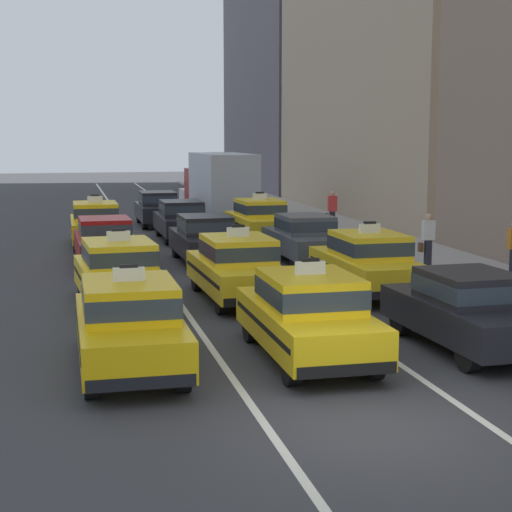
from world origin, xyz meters
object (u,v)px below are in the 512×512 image
object	(u,v)px
taxi_left_nearest	(129,323)
taxi_center_nearest	(308,314)
sedan_center_third	(205,238)
pedestrian_far_corner	(332,211)
pedestrian_trailing	(428,241)
taxi_right_second	(368,262)
sedan_center_fifth	(158,207)
sedan_right_third	(304,237)
sedan_left_third	(105,240)
taxi_left_fourth	(96,223)
taxi_center_second	(237,267)
taxi_right_fourth	(259,219)
box_truck_right_fifth	(219,184)
sedan_right_nearest	(467,308)
sedan_right_sixth	(200,193)
taxi_left_second	(119,272)
sedan_center_fourth	(181,219)

from	to	relation	value
taxi_left_nearest	taxi_center_nearest	world-z (taller)	same
sedan_center_third	pedestrian_far_corner	xyz separation A→B (m)	(6.41, 6.14, 0.16)
sedan_center_third	pedestrian_trailing	world-z (taller)	pedestrian_trailing
taxi_center_nearest	taxi_right_second	distance (m)	6.69
sedan_center_fifth	sedan_right_third	xyz separation A→B (m)	(3.49, -12.00, 0.00)
sedan_left_third	taxi_left_fourth	world-z (taller)	taxi_left_fourth
taxi_center_second	taxi_right_fourth	distance (m)	11.69
taxi_right_second	pedestrian_trailing	bearing A→B (deg)	42.56
taxi_left_nearest	taxi_left_fourth	bearing A→B (deg)	89.72
box_truck_right_fifth	pedestrian_far_corner	size ratio (longest dim) A/B	4.12
sedan_center_fifth	taxi_right_second	size ratio (longest dim) A/B	0.94
sedan_right_nearest	taxi_right_fourth	distance (m)	17.04
sedan_center_third	sedan_right_sixth	world-z (taller)	same
taxi_left_nearest	taxi_right_second	xyz separation A→B (m)	(6.70, 5.73, 0.00)
taxi_left_fourth	sedan_center_fifth	size ratio (longest dim) A/B	1.06
sedan_center_third	taxi_right_fourth	world-z (taller)	taxi_right_fourth
box_truck_right_fifth	taxi_left_second	bearing A→B (deg)	-107.55
taxi_left_fourth	sedan_left_third	bearing A→B (deg)	-89.00
pedestrian_trailing	taxi_left_nearest	bearing A→B (deg)	-138.80
sedan_center_third	sedan_right_sixth	distance (m)	20.43
sedan_left_third	sedan_center_fourth	xyz separation A→B (m)	(3.31, 6.07, 0.00)
sedan_center_fifth	taxi_right_second	distance (m)	18.04
taxi_left_second	taxi_left_fourth	xyz separation A→B (m)	(-0.10, 11.48, 0.00)
taxi_center_nearest	sedan_center_third	bearing A→B (deg)	89.62
box_truck_right_fifth	sedan_center_fourth	bearing A→B (deg)	-112.24
sedan_right_third	sedan_right_sixth	bearing A→B (deg)	90.17
taxi_left_second	sedan_right_third	bearing A→B (deg)	42.14
taxi_left_nearest	taxi_center_second	distance (m)	6.55
taxi_center_nearest	sedan_center_fourth	bearing A→B (deg)	89.51
box_truck_right_fifth	pedestrian_far_corner	distance (m)	7.79
sedan_left_third	taxi_center_nearest	distance (m)	12.45
taxi_right_fourth	pedestrian_far_corner	distance (m)	3.60
taxi_right_fourth	sedan_center_fourth	bearing A→B (deg)	159.55
taxi_right_second	sedan_right_nearest	bearing A→B (deg)	-91.22
taxi_left_fourth	box_truck_right_fifth	world-z (taller)	box_truck_right_fifth
sedan_center_fourth	taxi_center_nearest	bearing A→B (deg)	-90.49
taxi_right_second	taxi_center_second	bearing A→B (deg)	-179.98
taxi_left_fourth	sedan_center_fifth	xyz separation A→B (m)	(3.06, 6.35, -0.03)
pedestrian_trailing	taxi_left_fourth	bearing A→B (deg)	138.03
taxi_left_nearest	taxi_left_second	size ratio (longest dim) A/B	0.98
sedan_left_third	sedan_right_nearest	size ratio (longest dim) A/B	1.00
taxi_right_second	box_truck_right_fifth	size ratio (longest dim) A/B	0.65
sedan_center_fourth	pedestrian_far_corner	world-z (taller)	pedestrian_far_corner
sedan_right_third	sedan_center_third	bearing A→B (deg)	169.66
sedan_center_third	sedan_right_nearest	xyz separation A→B (m)	(3.17, -12.08, 0.00)
taxi_left_second	sedan_center_fifth	bearing A→B (deg)	80.59
sedan_right_nearest	pedestrian_trailing	xyz separation A→B (m)	(3.09, 8.53, 0.15)
taxi_center_second	sedan_right_third	distance (m)	6.65
taxi_left_second	sedan_center_fourth	xyz separation A→B (m)	(3.30, 12.48, -0.03)
taxi_left_nearest	box_truck_right_fifth	world-z (taller)	box_truck_right_fifth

